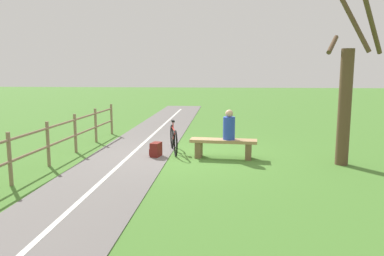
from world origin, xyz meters
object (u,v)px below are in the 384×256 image
at_px(bicycle, 174,139).
at_px(tree_mid_field, 346,97).
at_px(bench, 223,145).
at_px(person_seated, 229,126).
at_px(backpack, 156,150).

height_order(bicycle, tree_mid_field, tree_mid_field).
xyz_separation_m(bench, person_seated, (-0.14, 0.01, 0.50)).
bearing_deg(bicycle, tree_mid_field, 62.93).
relative_size(bench, bicycle, 1.03).
bearing_deg(bicycle, bench, 53.87).
bearing_deg(bench, bicycle, -18.32).
relative_size(person_seated, bicycle, 0.45).
distance_m(person_seated, backpack, 2.04).
distance_m(person_seated, tree_mid_field, 2.92).
distance_m(bench, backpack, 1.80).
bearing_deg(bench, backpack, 5.84).
relative_size(bicycle, tree_mid_field, 0.44).
height_order(bench, tree_mid_field, tree_mid_field).
height_order(backpack, tree_mid_field, tree_mid_field).
bearing_deg(person_seated, tree_mid_field, 175.15).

